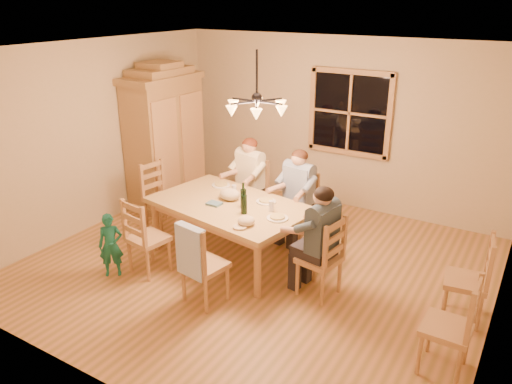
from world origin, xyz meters
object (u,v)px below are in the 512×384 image
Objects in this scene: chair_far_left at (249,204)px; adult_woman at (249,171)px; wine_bottle_a at (243,195)px; chair_far_right at (297,220)px; chair_near_right at (205,277)px; wine_bottle_b at (244,201)px; chair_spare_front at (444,342)px; chair_end_right at (319,270)px; chair_spare_back at (463,293)px; adult_slate_man at (321,228)px; chair_end_left at (163,208)px; dining_table at (230,210)px; chair_near_left at (149,249)px; adult_plaid_man at (298,185)px; armoire at (165,140)px; child at (111,245)px; chandelier at (257,106)px.

chair_far_left is 0.54m from adult_woman.
adult_woman is at bearing 118.28° from wine_bottle_a.
chair_far_right is 1.13× the size of adult_woman.
adult_woman reaches higher than chair_near_right.
chair_spare_front is at bearing -13.64° from wine_bottle_b.
chair_spare_front is at bearing -101.19° from chair_end_right.
wine_bottle_a is 0.33× the size of chair_spare_back.
adult_woman is at bearing 63.43° from adult_slate_man.
adult_slate_man is at bearing 9.45° from chair_end_right.
adult_woman is 3.39m from chair_spare_back.
chair_far_right is at bearing 117.98° from chair_end_left.
dining_table is 1.44m from chair_end_right.
chair_near_left is at bearing 64.80° from chair_far_right.
adult_woman is 2.65× the size of wine_bottle_a.
wine_bottle_b is at bearing 87.91° from adult_plaid_man.
chair_far_left is 1.50m from wine_bottle_b.
armoire is 3.22m from chair_near_right.
adult_woman is at bearing 119.16° from wine_bottle_b.
chair_end_left is 1.00× the size of chair_end_right.
wine_bottle_a is (0.22, -0.03, 0.26)m from dining_table.
chair_end_right is at bearing 136.64° from chair_far_right.
chandelier is at bearing -2.42° from child.
wine_bottle_a is at bearing 74.43° from chair_spare_front.
adult_slate_man is at bearing 26.57° from chair_near_left.
chair_near_right reaches higher than dining_table.
chandelier reaches higher than chair_spare_back.
adult_woman is (1.03, 0.79, 0.54)m from chair_end_left.
wine_bottle_a is at bearing -26.59° from armoire.
chandelier reaches higher than chair_near_left.
child is (-1.31, -0.98, -0.52)m from wine_bottle_b.
wine_bottle_a is at bearing 127.73° from chair_far_left.
dining_table is 2.20× the size of chair_far_right.
chair_near_left is at bearing 116.57° from adult_slate_man.
dining_table is at bearing 84.61° from chair_spare_back.
chair_far_left and chair_end_left have the same top height.
child is (-1.52, -2.03, 0.10)m from chair_far_right.
dining_table is at bearing 67.62° from chair_far_right.
adult_plaid_man is at bearing 117.98° from chair_end_left.
adult_slate_man is 2.65× the size of wine_bottle_a.
chair_end_left is at bearing 27.98° from chair_far_right.
chair_near_left is (-0.65, -0.85, -0.36)m from dining_table.
chair_spare_front is (4.26, -1.03, 0.00)m from chair_end_left.
dining_table is at bearing 90.00° from chair_end_left.
chair_end_left is at bearing 133.26° from chair_near_left.
chair_near_right is 2.12m from chair_end_left.
wine_bottle_b is (2.31, -1.26, -0.13)m from armoire.
wine_bottle_a is (1.59, -0.25, 0.62)m from chair_end_left.
chair_far_right is 1.00× the size of chair_end_left.
chair_far_right is at bearing 180.00° from chair_far_left.
chair_end_right is 3.00× the size of wine_bottle_b.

